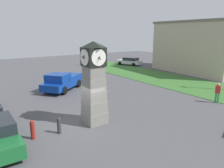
{
  "coord_description": "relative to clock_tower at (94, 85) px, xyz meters",
  "views": [
    {
      "loc": [
        12.06,
        -6.04,
        5.9
      ],
      "look_at": [
        0.09,
        2.33,
        2.41
      ],
      "focal_mm": 35.0,
      "sensor_mm": 36.0,
      "label": 1
    }
  ],
  "objects": [
    {
      "name": "ground_plane",
      "position": [
        -0.23,
        -0.81,
        -2.61
      ],
      "size": [
        82.98,
        82.98,
        0.0
      ],
      "primitive_type": "plane",
      "color": "#4C4C4F"
    },
    {
      "name": "pedestrian_by_cars",
      "position": [
        2.38,
        10.67,
        -1.61
      ],
      "size": [
        0.46,
        0.39,
        1.74
      ],
      "color": "#338C4C",
      "rests_on": "ground_plane"
    },
    {
      "name": "pickup_truck",
      "position": [
        -9.2,
        1.59,
        -1.68
      ],
      "size": [
        4.91,
        5.46,
        1.85
      ],
      "color": "navy",
      "rests_on": "ground_plane"
    },
    {
      "name": "warehouse_blue_far",
      "position": [
        -7.51,
        22.92,
        1.15
      ],
      "size": [
        13.66,
        8.86,
        7.5
      ],
      "color": "#B7A88E",
      "rests_on": "ground_plane"
    },
    {
      "name": "bollard_near_tower",
      "position": [
        -0.59,
        -5.13,
        -2.05
      ],
      "size": [
        0.28,
        0.28,
        1.12
      ],
      "color": "#333338",
      "rests_on": "ground_plane"
    },
    {
      "name": "grass_verge_far",
      "position": [
        0.04,
        14.4,
        -2.59
      ],
      "size": [
        49.79,
        7.14,
        0.04
      ],
      "primitive_type": "cube",
      "color": "#386B2D",
      "rests_on": "ground_plane"
    },
    {
      "name": "car_far_lot",
      "position": [
        -18.84,
        18.47,
        -1.88
      ],
      "size": [
        4.93,
        3.43,
        1.41
      ],
      "color": "silver",
      "rests_on": "ground_plane"
    },
    {
      "name": "bollard_mid_row",
      "position": [
        -0.01,
        -4.03,
        -2.05
      ],
      "size": [
        0.25,
        0.25,
        1.12
      ],
      "color": "maroon",
      "rests_on": "ground_plane"
    },
    {
      "name": "clock_tower",
      "position": [
        0.0,
        0.0,
        0.0
      ],
      "size": [
        1.61,
        1.68,
        5.36
      ],
      "color": "gray",
      "rests_on": "ground_plane"
    },
    {
      "name": "bollard_far_row",
      "position": [
        0.17,
        -2.54,
        -2.11
      ],
      "size": [
        0.23,
        0.23,
        1.0
      ],
      "color": "#333338",
      "rests_on": "ground_plane"
    }
  ]
}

